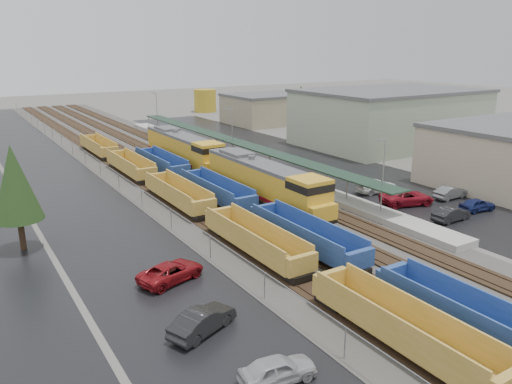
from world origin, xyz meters
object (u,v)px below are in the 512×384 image
at_px(parked_car_east_a, 451,214).
at_px(parked_car_east_c, 376,186).
at_px(locomotive_lead, 266,183).
at_px(parked_car_west_b, 203,321).
at_px(locomotive_trail, 184,150).
at_px(well_string_blue, 305,237).
at_px(parked_car_east_d, 477,205).
at_px(well_string_yellow, 211,215).
at_px(parked_car_east_e, 450,193).
at_px(parked_car_east_b, 407,198).
at_px(storage_tank, 205,101).
at_px(parked_car_west_c, 171,272).
at_px(parked_car_west_a, 278,370).

xyz_separation_m(parked_car_east_a, parked_car_east_c, (1.11, 11.15, 0.06)).
distance_m(locomotive_lead, parked_car_west_b, 25.36).
bearing_deg(locomotive_trail, locomotive_lead, -90.00).
xyz_separation_m(well_string_blue, parked_car_east_d, (21.52, -1.19, -0.49)).
height_order(well_string_yellow, parked_car_east_a, well_string_yellow).
distance_m(locomotive_trail, parked_car_east_e, 35.48).
bearing_deg(well_string_blue, locomotive_lead, 71.77).
bearing_deg(parked_car_east_c, parked_car_east_b, 179.15).
bearing_deg(well_string_yellow, well_string_blue, -66.70).
relative_size(well_string_yellow, parked_car_east_a, 21.13).
height_order(parked_car_west_b, parked_car_east_b, parked_car_east_b).
xyz_separation_m(storage_tank, parked_car_east_c, (-17.12, -79.23, -2.14)).
bearing_deg(parked_car_west_c, parked_car_east_d, -109.99).
height_order(parked_car_west_a, parked_car_east_e, parked_car_east_e).
xyz_separation_m(locomotive_trail, parked_car_west_a, (-15.62, -46.04, -1.85)).
bearing_deg(locomotive_lead, storage_tank, 68.03).
bearing_deg(parked_car_west_b, parked_car_east_b, -92.37).
xyz_separation_m(locomotive_lead, parked_car_west_a, (-15.62, -25.04, -1.85)).
distance_m(well_string_yellow, parked_car_east_d, 27.59).
distance_m(storage_tank, parked_car_east_b, 86.32).
height_order(parked_car_east_a, parked_car_east_d, parked_car_east_a).
distance_m(well_string_blue, parked_car_west_b, 14.50).
height_order(well_string_blue, parked_car_east_b, well_string_blue).
xyz_separation_m(locomotive_lead, well_string_yellow, (-8.00, -2.86, -1.39)).
xyz_separation_m(well_string_yellow, parked_car_west_a, (-7.62, -22.18, -0.46)).
bearing_deg(parked_car_east_c, parked_car_east_a, -178.92).
xyz_separation_m(parked_car_east_d, parked_car_east_e, (1.43, 4.39, 0.02)).
bearing_deg(parked_car_east_c, locomotive_trail, 36.85).
bearing_deg(parked_car_west_a, parked_car_east_a, -60.99).
relative_size(parked_car_east_d, parked_car_east_e, 0.94).
distance_m(well_string_yellow, parked_car_west_a, 23.46).
xyz_separation_m(well_string_blue, parked_car_west_c, (-11.73, 0.65, -0.47)).
bearing_deg(locomotive_lead, parked_car_west_a, -121.96).
bearing_deg(parked_car_east_e, storage_tank, -8.72).
bearing_deg(locomotive_trail, well_string_blue, -96.88).
relative_size(locomotive_lead, parked_car_east_a, 4.91).
bearing_deg(parked_car_west_a, locomotive_trail, -11.33).
distance_m(parked_car_east_d, parked_car_east_e, 4.62).
relative_size(parked_car_west_b, parked_car_east_d, 1.15).
relative_size(parked_car_west_c, parked_car_east_a, 1.18).
bearing_deg(well_string_blue, parked_car_east_e, 7.95).
bearing_deg(parked_car_east_d, locomotive_lead, 60.66).
bearing_deg(locomotive_lead, parked_car_east_e, -25.26).
xyz_separation_m(well_string_yellow, well_string_blue, (4.00, -9.29, 0.01)).
bearing_deg(locomotive_trail, parked_car_east_b, -65.72).
bearing_deg(parked_car_east_a, parked_car_east_c, -7.38).
height_order(locomotive_trail, parked_car_west_c, locomotive_trail).
xyz_separation_m(parked_car_west_a, parked_car_east_c, (29.36, 22.33, 0.07)).
height_order(locomotive_trail, parked_car_west_a, locomotive_trail).
distance_m(parked_car_east_a, parked_car_east_e, 8.00).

